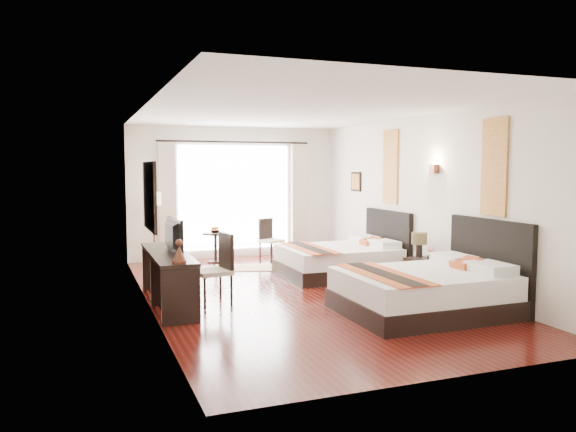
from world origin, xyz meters
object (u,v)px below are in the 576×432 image
object	(u,v)px
fruit_bowl	(215,231)
window_chair	(271,247)
bed_near	(429,289)
table_lamp	(419,240)
floor_lamp	(153,204)
desk_chair	(214,283)
console_desk	(168,278)
television	(169,235)
side_table	(216,247)
nightstand	(422,273)
vase	(431,255)
bed_far	(343,259)

from	to	relation	value
fruit_bowl	window_chair	xyz separation A→B (m)	(1.18, -0.07, -0.38)
bed_near	table_lamp	distance (m)	1.67
floor_lamp	desk_chair	bearing A→B (deg)	-83.71
console_desk	window_chair	xyz separation A→B (m)	(2.62, 3.20, -0.11)
table_lamp	television	bearing A→B (deg)	176.41
bed_near	floor_lamp	xyz separation A→B (m)	(-2.98, 5.01, 0.91)
side_table	nightstand	bearing A→B (deg)	-54.57
bed_near	console_desk	world-z (taller)	bed_near
nightstand	desk_chair	world-z (taller)	desk_chair
nightstand	console_desk	world-z (taller)	console_desk
table_lamp	console_desk	xyz separation A→B (m)	(-3.98, 0.26, -0.39)
table_lamp	vase	xyz separation A→B (m)	(0.04, -0.26, -0.21)
desk_chair	side_table	distance (m)	3.56
table_lamp	desk_chair	size ratio (longest dim) A/B	0.39
floor_lamp	window_chair	bearing A→B (deg)	-3.34
bed_far	console_desk	bearing A→B (deg)	-161.78
bed_near	floor_lamp	size ratio (longest dim) A/B	1.50
vase	console_desk	distance (m)	4.06
vase	fruit_bowl	xyz separation A→B (m)	(-2.57, 3.79, 0.08)
bed_far	television	bearing A→B (deg)	-161.48
console_desk	floor_lamp	xyz separation A→B (m)	(0.23, 3.34, 0.85)
desk_chair	fruit_bowl	bearing A→B (deg)	-112.44
vase	desk_chair	bearing A→B (deg)	174.79
vase	fruit_bowl	distance (m)	4.58
bed_near	bed_far	bearing A→B (deg)	88.65
side_table	fruit_bowl	size ratio (longest dim) A/B	2.83
side_table	desk_chair	bearing A→B (deg)	-103.41
vase	window_chair	bearing A→B (deg)	110.55
nightstand	table_lamp	size ratio (longest dim) A/B	1.26
bed_near	vase	world-z (taller)	bed_near
desk_chair	window_chair	distance (m)	3.96
nightstand	desk_chair	xyz separation A→B (m)	(-3.38, 0.12, 0.07)
bed_far	side_table	bearing A→B (deg)	129.97
desk_chair	television	bearing A→B (deg)	-27.46
television	window_chair	xyz separation A→B (m)	(2.60, 3.22, -0.73)
bed_near	nightstand	distance (m)	1.56
television	window_chair	world-z (taller)	television
nightstand	vase	world-z (taller)	vase
nightstand	side_table	bearing A→B (deg)	125.43
table_lamp	fruit_bowl	size ratio (longest dim) A/B	1.82
window_chair	desk_chair	bearing A→B (deg)	-55.17
table_lamp	fruit_bowl	world-z (taller)	table_lamp
floor_lamp	side_table	size ratio (longest dim) A/B	2.36
television	desk_chair	distance (m)	0.93
window_chair	nightstand	bearing A→B (deg)	-3.54
nightstand	television	world-z (taller)	television
table_lamp	desk_chair	xyz separation A→B (m)	(-3.36, 0.05, -0.46)
bed_far	table_lamp	world-z (taller)	bed_far
bed_far	nightstand	distance (m)	1.58
nightstand	floor_lamp	world-z (taller)	floor_lamp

